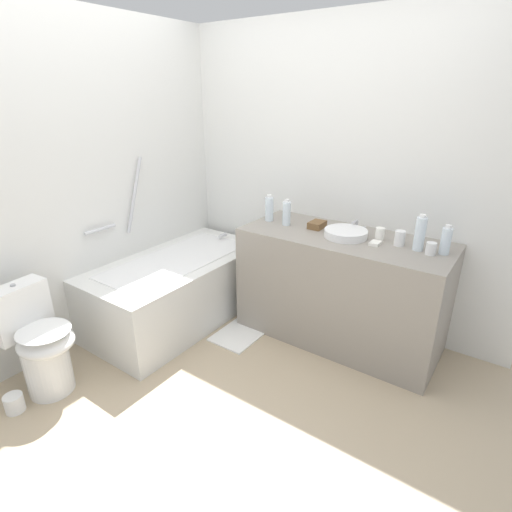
# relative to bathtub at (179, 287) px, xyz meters

# --- Properties ---
(ground_plane) EXTENTS (3.84, 3.84, 0.00)m
(ground_plane) POSITION_rel_bathtub_xyz_m (-0.60, -0.90, -0.29)
(ground_plane) COLOR tan
(wall_back_tiled) EXTENTS (3.24, 0.10, 2.33)m
(wall_back_tiled) POSITION_rel_bathtub_xyz_m (-0.60, 0.43, 0.88)
(wall_back_tiled) COLOR silver
(wall_back_tiled) RESTS_ON ground_plane
(wall_right_mirror) EXTENTS (0.10, 2.97, 2.33)m
(wall_right_mirror) POSITION_rel_bathtub_xyz_m (0.87, -0.90, 0.88)
(wall_right_mirror) COLOR silver
(wall_right_mirror) RESTS_ON ground_plane
(bathtub) EXTENTS (1.51, 0.76, 1.32)m
(bathtub) POSITION_rel_bathtub_xyz_m (0.00, 0.00, 0.00)
(bathtub) COLOR silver
(bathtub) RESTS_ON ground_plane
(toilet) EXTENTS (0.38, 0.49, 0.72)m
(toilet) POSITION_rel_bathtub_xyz_m (-1.14, 0.06, 0.05)
(toilet) COLOR white
(toilet) RESTS_ON ground_plane
(vanity_counter) EXTENTS (0.63, 1.49, 0.84)m
(vanity_counter) POSITION_rel_bathtub_xyz_m (0.50, -1.21, 0.13)
(vanity_counter) COLOR gray
(vanity_counter) RESTS_ON ground_plane
(sink_basin) EXTENTS (0.30, 0.30, 0.05)m
(sink_basin) POSITION_rel_bathtub_xyz_m (0.49, -1.23, 0.58)
(sink_basin) COLOR white
(sink_basin) RESTS_ON vanity_counter
(sink_faucet) EXTENTS (0.10, 0.15, 0.08)m
(sink_faucet) POSITION_rel_bathtub_xyz_m (0.67, -1.23, 0.58)
(sink_faucet) COLOR #BBBBC0
(sink_faucet) RESTS_ON vanity_counter
(water_bottle_0) EXTENTS (0.07, 0.07, 0.21)m
(water_bottle_0) POSITION_rel_bathtub_xyz_m (0.51, -0.56, 0.65)
(water_bottle_0) COLOR silver
(water_bottle_0) RESTS_ON vanity_counter
(water_bottle_1) EXTENTS (0.06, 0.06, 0.20)m
(water_bottle_1) POSITION_rel_bathtub_xyz_m (0.49, -0.73, 0.64)
(water_bottle_1) COLOR silver
(water_bottle_1) RESTS_ON vanity_counter
(water_bottle_2) EXTENTS (0.06, 0.06, 0.19)m
(water_bottle_2) POSITION_rel_bathtub_xyz_m (0.55, -1.87, 0.64)
(water_bottle_2) COLOR silver
(water_bottle_2) RESTS_ON vanity_counter
(water_bottle_3) EXTENTS (0.07, 0.07, 0.24)m
(water_bottle_3) POSITION_rel_bathtub_xyz_m (0.52, -1.71, 0.66)
(water_bottle_3) COLOR silver
(water_bottle_3) RESTS_ON vanity_counter
(drinking_glass_0) EXTENTS (0.06, 0.06, 0.08)m
(drinking_glass_0) POSITION_rel_bathtub_xyz_m (0.49, -1.80, 0.59)
(drinking_glass_0) COLOR white
(drinking_glass_0) RESTS_ON vanity_counter
(drinking_glass_1) EXTENTS (0.07, 0.07, 0.10)m
(drinking_glass_1) POSITION_rel_bathtub_xyz_m (0.54, -1.59, 0.60)
(drinking_glass_1) COLOR white
(drinking_glass_1) RESTS_ON vanity_counter
(drinking_glass_2) EXTENTS (0.06, 0.06, 0.09)m
(drinking_glass_2) POSITION_rel_bathtub_xyz_m (0.56, -1.45, 0.60)
(drinking_glass_2) COLOR white
(drinking_glass_2) RESTS_ON vanity_counter
(amenity_basket) EXTENTS (0.14, 0.10, 0.05)m
(amenity_basket) POSITION_rel_bathtub_xyz_m (0.56, -0.96, 0.57)
(amenity_basket) COLOR brown
(amenity_basket) RESTS_ON vanity_counter
(soap_dish) EXTENTS (0.09, 0.06, 0.02)m
(soap_dish) POSITION_rel_bathtub_xyz_m (0.46, -1.45, 0.56)
(soap_dish) COLOR white
(soap_dish) RESTS_ON vanity_counter
(bath_mat) EXTENTS (0.56, 0.32, 0.01)m
(bath_mat) POSITION_rel_bathtub_xyz_m (0.14, -0.58, -0.28)
(bath_mat) COLOR white
(bath_mat) RESTS_ON ground_plane
(toilet_paper_roll) EXTENTS (0.11, 0.11, 0.11)m
(toilet_paper_roll) POSITION_rel_bathtub_xyz_m (-1.37, 0.03, -0.23)
(toilet_paper_roll) COLOR white
(toilet_paper_roll) RESTS_ON ground_plane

